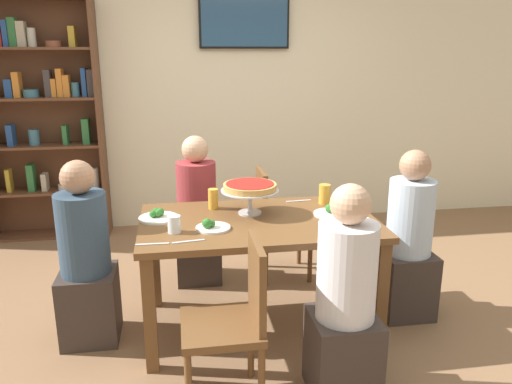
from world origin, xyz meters
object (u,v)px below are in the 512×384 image
diner_near_right (345,309)px  diner_far_left (197,220)px  deep_dish_pizza_stand (250,189)px  chair_near_left (235,316)px  diner_head_west (86,266)px  beer_glass_amber_short (213,199)px  dining_table (259,234)px  chair_far_right (275,218)px  cutlery_knife_far (152,244)px  beer_glass_amber_tall (325,194)px  salad_plate_near_diner (332,212)px  salad_plate_far_diner (158,216)px  cutlery_fork_far (341,234)px  bookshelf (41,117)px  water_glass_clear_near (174,224)px  television (244,22)px  cutlery_knife_near (299,201)px  diner_head_east (408,247)px  cutlery_fork_near (188,241)px  salad_plate_spare (212,226)px

diner_near_right → diner_far_left: same height
diner_far_left → deep_dish_pizza_stand: diner_far_left is taller
chair_near_left → deep_dish_pizza_stand: (0.20, 0.83, 0.42)m
diner_head_west → beer_glass_amber_short: diner_head_west is taller
dining_table → diner_head_west: size_ratio=1.28×
chair_far_right → cutlery_knife_far: 1.42m
beer_glass_amber_tall → diner_head_west: bearing=-171.3°
salad_plate_near_diner → cutlery_knife_far: bearing=-163.3°
salad_plate_far_diner → beer_glass_amber_tall: size_ratio=1.82×
chair_near_left → cutlery_fork_far: (0.66, 0.36, 0.26)m
bookshelf → water_glass_clear_near: bearing=-61.0°
salad_plate_far_diner → beer_glass_amber_tall: 1.13m
salad_plate_near_diner → cutlery_knife_far: size_ratio=1.25×
chair_far_right → chair_near_left: size_ratio=1.00×
chair_far_right → cutlery_fork_far: size_ratio=4.83×
television → cutlery_knife_near: bearing=-85.7°
cutlery_fork_far → cutlery_knife_far: (-1.06, 0.02, 0.00)m
salad_plate_near_diner → water_glass_clear_near: 1.02m
deep_dish_pizza_stand → water_glass_clear_near: 0.57m
bookshelf → diner_far_left: bearing=-42.1°
salad_plate_near_diner → beer_glass_amber_short: 0.79m
beer_glass_amber_short → cutlery_knife_far: beer_glass_amber_short is taller
bookshelf → diner_head_east: 3.46m
chair_near_left → beer_glass_amber_short: (-0.03, 0.97, 0.32)m
beer_glass_amber_tall → cutlery_fork_far: 0.61m
cutlery_fork_far → diner_head_east: bearing=10.9°
beer_glass_amber_short → cutlery_knife_far: (-0.38, -0.59, -0.07)m
water_glass_clear_near → cutlery_fork_near: bearing=-65.2°
diner_far_left → cutlery_knife_near: size_ratio=6.39×
cutlery_knife_near → cutlery_fork_far: (0.08, -0.68, 0.00)m
diner_head_east → cutlery_fork_near: diner_head_east is taller
diner_near_right → cutlery_knife_far: (-0.96, 0.42, 0.25)m
cutlery_fork_near → cutlery_knife_near: same height
deep_dish_pizza_stand → beer_glass_amber_short: size_ratio=2.75×
diner_head_east → salad_plate_near_diner: 0.60m
diner_head_east → cutlery_fork_far: size_ratio=6.39×
salad_plate_spare → cutlery_knife_far: (-0.34, -0.19, -0.02)m
television → cutlery_fork_near: (-0.66, -2.42, -1.28)m
bookshelf → beer_glass_amber_tall: (2.23, -1.75, -0.35)m
diner_head_east → salad_plate_far_diner: bearing=-3.8°
diner_head_east → salad_plate_spare: (-1.32, -0.14, 0.27)m
chair_near_left → cutlery_knife_far: chair_near_left is taller
salad_plate_near_diner → dining_table: bearing=-178.4°
salad_plate_near_diner → salad_plate_far_diner: bearing=174.9°
salad_plate_far_diner → salad_plate_spare: 0.40m
beer_glass_amber_tall → cutlery_knife_near: bearing=153.8°
diner_near_right → beer_glass_amber_tall: 1.07m
diner_head_east → salad_plate_near_diner: diner_head_east is taller
diner_head_west → cutlery_knife_far: bearing=-39.1°
diner_far_left → bookshelf: bearing=-132.1°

